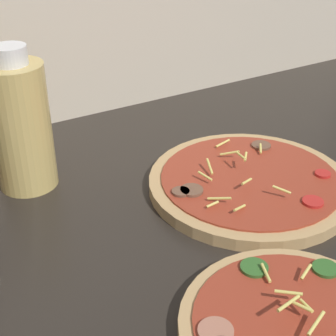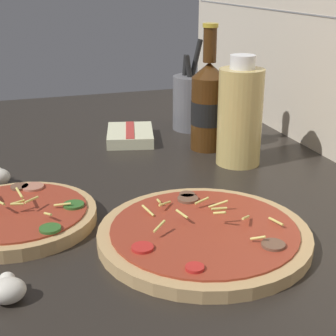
% 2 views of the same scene
% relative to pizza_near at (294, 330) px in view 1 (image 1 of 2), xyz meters
% --- Properties ---
extents(counter_slab, '(1.60, 0.90, 0.03)m').
position_rel_pizza_near_xyz_m(counter_slab, '(-0.04, 0.17, -0.02)').
color(counter_slab, '#28231E').
rests_on(counter_slab, ground).
extents(pizza_near, '(0.24, 0.24, 0.05)m').
position_rel_pizza_near_xyz_m(pizza_near, '(0.00, 0.00, 0.00)').
color(pizza_near, tan).
rests_on(pizza_near, counter_slab).
extents(pizza_far, '(0.30, 0.30, 0.05)m').
position_rel_pizza_near_xyz_m(pizza_far, '(0.14, 0.25, -0.00)').
color(pizza_far, tan).
rests_on(pizza_far, counter_slab).
extents(oil_bottle, '(0.09, 0.09, 0.21)m').
position_rel_pizza_near_xyz_m(oil_bottle, '(-0.14, 0.43, 0.09)').
color(oil_bottle, '#D6B766').
rests_on(oil_bottle, counter_slab).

